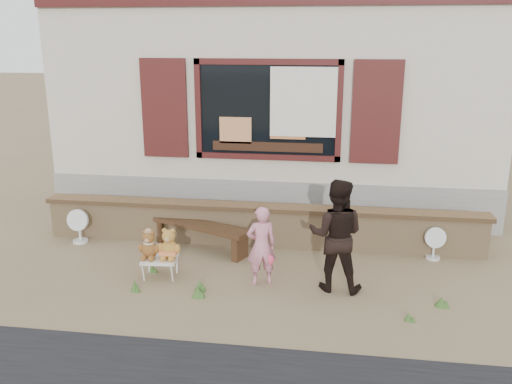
% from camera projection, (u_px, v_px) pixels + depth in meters
% --- Properties ---
extents(ground, '(80.00, 80.00, 0.00)m').
position_uv_depth(ground, '(250.00, 270.00, 7.84)').
color(ground, brown).
rests_on(ground, ground).
extents(shopfront, '(8.04, 5.13, 4.00)m').
position_uv_depth(shopfront, '(282.00, 97.00, 11.55)').
color(shopfront, '#B1A38F').
rests_on(shopfront, ground).
extents(brick_wall, '(7.10, 0.36, 0.67)m').
position_uv_depth(brick_wall, '(260.00, 225.00, 8.70)').
color(brick_wall, tan).
rests_on(brick_wall, ground).
extents(bench, '(1.68, 1.00, 0.43)m').
position_uv_depth(bench, '(201.00, 231.00, 8.51)').
color(bench, '#342012').
rests_on(bench, ground).
extents(folding_chair, '(0.51, 0.46, 0.29)m').
position_uv_depth(folding_chair, '(160.00, 259.00, 7.54)').
color(folding_chair, silver).
rests_on(folding_chair, ground).
extents(teddy_bear_left, '(0.32, 0.29, 0.41)m').
position_uv_depth(teddy_bear_left, '(149.00, 244.00, 7.48)').
color(teddy_bear_left, brown).
rests_on(teddy_bear_left, folding_chair).
extents(teddy_bear_right, '(0.35, 0.31, 0.44)m').
position_uv_depth(teddy_bear_right, '(169.00, 243.00, 7.46)').
color(teddy_bear_right, olive).
rests_on(teddy_bear_right, folding_chair).
extents(child, '(0.46, 0.37, 1.10)m').
position_uv_depth(child, '(261.00, 246.00, 7.26)').
color(child, pink).
rests_on(child, ground).
extents(adult, '(0.79, 0.65, 1.51)m').
position_uv_depth(adult, '(336.00, 235.00, 7.06)').
color(adult, black).
rests_on(adult, ground).
extents(fan_left, '(0.35, 0.24, 0.57)m').
position_uv_depth(fan_left, '(79.00, 226.00, 8.80)').
color(fan_left, silver).
rests_on(fan_left, ground).
extents(fan_right, '(0.32, 0.22, 0.51)m').
position_uv_depth(fan_right, '(434.00, 243.00, 8.16)').
color(fan_right, silver).
rests_on(fan_right, ground).
extents(grass_tufts, '(4.16, 1.32, 0.16)m').
position_uv_depth(grass_tufts, '(244.00, 288.00, 7.12)').
color(grass_tufts, '#395D25').
rests_on(grass_tufts, ground).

